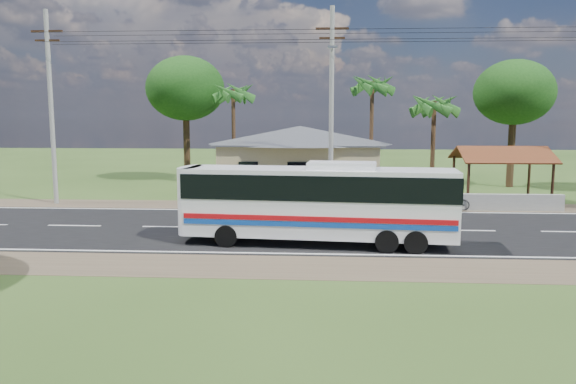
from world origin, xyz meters
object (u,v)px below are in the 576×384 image
motorcycle (452,201)px  coach_bus (319,198)px  waiting_shed (501,156)px  person (446,197)px

motorcycle → coach_bus: bearing=160.1°
waiting_shed → motorcycle: (-3.37, -2.83, -2.25)m
coach_bus → motorcycle: (7.21, 8.71, -1.42)m
coach_bus → person: (6.65, 7.69, -1.07)m
waiting_shed → person: size_ratio=3.15×
coach_bus → person: 10.22m
waiting_shed → coach_bus: (-10.58, -11.54, -0.83)m
motorcycle → person: person is taller
waiting_shed → person: 5.82m
motorcycle → person: bearing=170.8°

